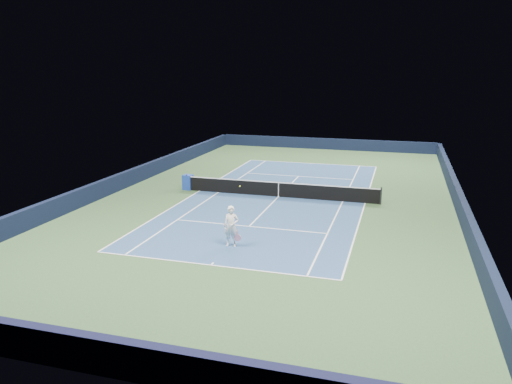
# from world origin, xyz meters

# --- Properties ---
(ground) EXTENTS (40.00, 40.00, 0.00)m
(ground) POSITION_xyz_m (0.00, 0.00, 0.00)
(ground) COLOR #2E4B29
(ground) RESTS_ON ground
(wall_far) EXTENTS (22.00, 0.35, 1.10)m
(wall_far) POSITION_xyz_m (0.00, 19.82, 0.55)
(wall_far) COLOR black
(wall_far) RESTS_ON ground
(wall_near) EXTENTS (22.00, 0.35, 1.10)m
(wall_near) POSITION_xyz_m (0.00, -19.82, 0.55)
(wall_near) COLOR black
(wall_near) RESTS_ON ground
(wall_right) EXTENTS (0.35, 40.00, 1.10)m
(wall_right) POSITION_xyz_m (10.82, 0.00, 0.55)
(wall_right) COLOR black
(wall_right) RESTS_ON ground
(wall_left) EXTENTS (0.35, 40.00, 1.10)m
(wall_left) POSITION_xyz_m (-10.82, 0.00, 0.55)
(wall_left) COLOR black
(wall_left) RESTS_ON ground
(court_surface) EXTENTS (10.97, 23.77, 0.01)m
(court_surface) POSITION_xyz_m (0.00, 0.00, 0.00)
(court_surface) COLOR navy
(court_surface) RESTS_ON ground
(baseline_far) EXTENTS (10.97, 0.08, 0.00)m
(baseline_far) POSITION_xyz_m (0.00, 11.88, 0.01)
(baseline_far) COLOR white
(baseline_far) RESTS_ON ground
(baseline_near) EXTENTS (10.97, 0.08, 0.00)m
(baseline_near) POSITION_xyz_m (0.00, -11.88, 0.01)
(baseline_near) COLOR white
(baseline_near) RESTS_ON ground
(sideline_doubles_right) EXTENTS (0.08, 23.77, 0.00)m
(sideline_doubles_right) POSITION_xyz_m (5.49, 0.00, 0.01)
(sideline_doubles_right) COLOR white
(sideline_doubles_right) RESTS_ON ground
(sideline_doubles_left) EXTENTS (0.08, 23.77, 0.00)m
(sideline_doubles_left) POSITION_xyz_m (-5.49, 0.00, 0.01)
(sideline_doubles_left) COLOR white
(sideline_doubles_left) RESTS_ON ground
(sideline_singles_right) EXTENTS (0.08, 23.77, 0.00)m
(sideline_singles_right) POSITION_xyz_m (4.12, 0.00, 0.01)
(sideline_singles_right) COLOR white
(sideline_singles_right) RESTS_ON ground
(sideline_singles_left) EXTENTS (0.08, 23.77, 0.00)m
(sideline_singles_left) POSITION_xyz_m (-4.12, 0.00, 0.01)
(sideline_singles_left) COLOR white
(sideline_singles_left) RESTS_ON ground
(service_line_far) EXTENTS (8.23, 0.08, 0.00)m
(service_line_far) POSITION_xyz_m (0.00, 6.40, 0.01)
(service_line_far) COLOR white
(service_line_far) RESTS_ON ground
(service_line_near) EXTENTS (8.23, 0.08, 0.00)m
(service_line_near) POSITION_xyz_m (0.00, -6.40, 0.01)
(service_line_near) COLOR white
(service_line_near) RESTS_ON ground
(center_service_line) EXTENTS (0.08, 12.80, 0.00)m
(center_service_line) POSITION_xyz_m (0.00, 0.00, 0.01)
(center_service_line) COLOR white
(center_service_line) RESTS_ON ground
(center_mark_far) EXTENTS (0.08, 0.30, 0.00)m
(center_mark_far) POSITION_xyz_m (0.00, 11.73, 0.01)
(center_mark_far) COLOR white
(center_mark_far) RESTS_ON ground
(center_mark_near) EXTENTS (0.08, 0.30, 0.00)m
(center_mark_near) POSITION_xyz_m (0.00, -11.73, 0.01)
(center_mark_near) COLOR white
(center_mark_near) RESTS_ON ground
(tennis_net) EXTENTS (12.90, 0.10, 1.07)m
(tennis_net) POSITION_xyz_m (0.00, 0.00, 0.50)
(tennis_net) COLOR black
(tennis_net) RESTS_ON ground
(sponsor_cube) EXTENTS (0.67, 0.62, 1.01)m
(sponsor_cube) POSITION_xyz_m (-6.40, 0.19, 0.51)
(sponsor_cube) COLOR #1B3CA7
(sponsor_cube) RESTS_ON ground
(tennis_player) EXTENTS (0.87, 1.31, 2.68)m
(tennis_player) POSITION_xyz_m (0.08, -9.44, 0.97)
(tennis_player) COLOR white
(tennis_player) RESTS_ON ground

